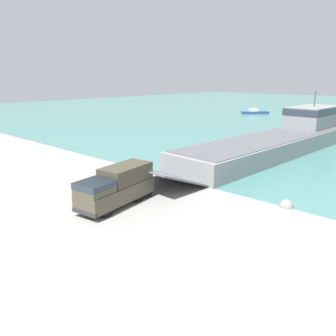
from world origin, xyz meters
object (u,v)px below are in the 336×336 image
soldier_on_ramp (89,187)px  moored_boat_b (255,112)px  mooring_bollard (139,172)px  moored_boat_c (326,127)px  military_truck (116,186)px  landing_craft (284,136)px

soldier_on_ramp → moored_boat_b: 74.73m
moored_boat_b → mooring_bollard: 67.39m
soldier_on_ramp → moored_boat_c: bearing=-135.8°
military_truck → mooring_bollard: 8.19m
moored_boat_b → landing_craft: bearing=-14.7°
landing_craft → moored_boat_c: bearing=97.0°
soldier_on_ramp → mooring_bollard: size_ratio=2.47×
mooring_bollard → moored_boat_c: bearing=84.1°
moored_boat_b → mooring_bollard: (20.18, -64.30, -0.12)m
soldier_on_ramp → moored_boat_c: size_ratio=0.26×
moored_boat_b → moored_boat_c: bearing=6.6°
soldier_on_ramp → moored_boat_b: (-21.70, 71.50, -0.48)m
military_truck → moored_boat_c: size_ratio=1.13×
military_truck → moored_boat_c: military_truck is taller
moored_boat_c → mooring_bollard: moored_boat_c is taller
military_truck → moored_boat_b: (-24.75, 70.98, -1.09)m
moored_boat_c → landing_craft: bearing=-33.3°
soldier_on_ramp → moored_boat_c: 52.99m
military_truck → mooring_bollard: (-4.58, 6.68, -1.21)m
soldier_on_ramp → mooring_bollard: (-1.53, 7.21, -0.60)m
moored_boat_c → mooring_bollard: size_ratio=9.42×
mooring_bollard → soldier_on_ramp: bearing=-78.0°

